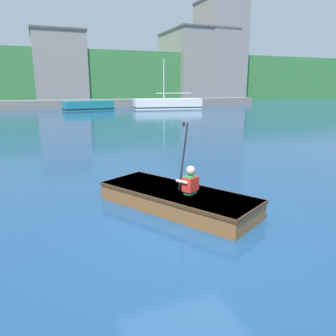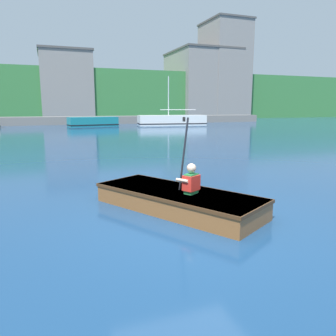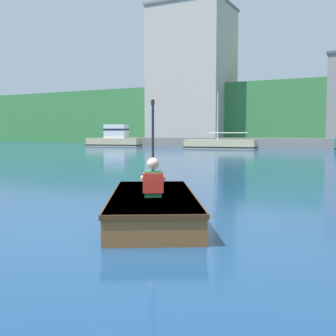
% 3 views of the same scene
% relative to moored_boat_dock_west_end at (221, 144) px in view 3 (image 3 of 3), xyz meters
% --- Properties ---
extents(ground_plane, '(300.00, 300.00, 0.00)m').
position_rel_moored_boat_dock_west_end_xyz_m(ground_plane, '(9.44, -30.33, -0.37)').
color(ground_plane, navy).
extents(waterfront_warehouse_left, '(10.18, 8.67, 18.05)m').
position_rel_moored_boat_dock_west_end_xyz_m(waterfront_warehouse_left, '(-10.36, 17.35, 8.66)').
color(waterfront_warehouse_left, '#B2A899').
rests_on(waterfront_warehouse_left, ground).
extents(moored_boat_dock_west_end, '(6.36, 2.63, 4.88)m').
position_rel_moored_boat_dock_west_end_xyz_m(moored_boat_dock_west_end, '(0.00, 0.00, 0.00)').
color(moored_boat_dock_west_end, '#CCB789').
rests_on(moored_boat_dock_west_end, ground).
extents(moored_boat_dock_center_far, '(5.89, 2.65, 2.26)m').
position_rel_moored_boat_dock_west_end_xyz_m(moored_boat_dock_center_far, '(-12.17, 1.57, 0.44)').
color(moored_boat_dock_center_far, '#CCB789').
rests_on(moored_boat_dock_center_far, ground).
extents(rowboat_foreground, '(2.71, 3.50, 0.38)m').
position_rel_moored_boat_dock_west_end_xyz_m(rowboat_foreground, '(9.49, -29.35, -0.16)').
color(rowboat_foreground, brown).
rests_on(rowboat_foreground, ground).
extents(person_paddler, '(0.44, 0.44, 1.39)m').
position_rel_moored_boat_dock_west_end_xyz_m(person_paddler, '(9.67, -29.67, 0.27)').
color(person_paddler, '#267F3F').
rests_on(person_paddler, rowboat_foreground).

